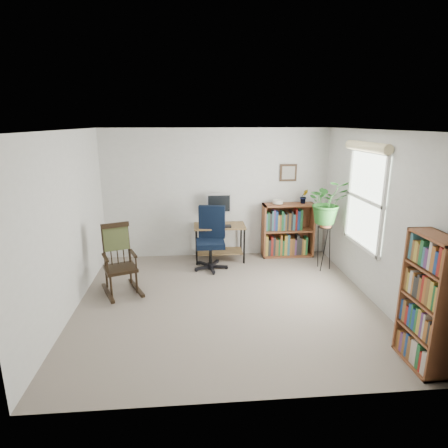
{
  "coord_description": "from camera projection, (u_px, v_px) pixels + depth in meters",
  "views": [
    {
      "loc": [
        -0.46,
        -4.88,
        2.5
      ],
      "look_at": [
        0.0,
        0.4,
        1.05
      ],
      "focal_mm": 30.0,
      "sensor_mm": 36.0,
      "label": 1
    }
  ],
  "objects": [
    {
      "name": "floor",
      "position": [
        226.0,
        301.0,
        5.39
      ],
      "size": [
        4.2,
        4.0,
        0.0
      ],
      "primitive_type": "cube",
      "color": "gray",
      "rests_on": "ground"
    },
    {
      "name": "ceiling",
      "position": [
        227.0,
        130.0,
        4.75
      ],
      "size": [
        4.2,
        4.0,
        0.0
      ],
      "primitive_type": "cube",
      "color": "silver",
      "rests_on": "ground"
    },
    {
      "name": "wall_back",
      "position": [
        217.0,
        194.0,
        6.99
      ],
      "size": [
        4.2,
        0.0,
        2.4
      ],
      "primitive_type": "cube",
      "color": "silver",
      "rests_on": "ground"
    },
    {
      "name": "wall_front",
      "position": [
        248.0,
        282.0,
        3.15
      ],
      "size": [
        4.2,
        0.0,
        2.4
      ],
      "primitive_type": "cube",
      "color": "silver",
      "rests_on": "ground"
    },
    {
      "name": "wall_left",
      "position": [
        67.0,
        225.0,
        4.89
      ],
      "size": [
        0.0,
        4.0,
        2.4
      ],
      "primitive_type": "cube",
      "color": "silver",
      "rests_on": "ground"
    },
    {
      "name": "wall_right",
      "position": [
        375.0,
        218.0,
        5.24
      ],
      "size": [
        0.0,
        4.0,
        2.4
      ],
      "primitive_type": "cube",
      "color": "silver",
      "rests_on": "ground"
    },
    {
      "name": "window",
      "position": [
        365.0,
        200.0,
        5.48
      ],
      "size": [
        0.12,
        1.2,
        1.5
      ],
      "primitive_type": null,
      "color": "white",
      "rests_on": "wall_right"
    },
    {
      "name": "desk",
      "position": [
        220.0,
        243.0,
        6.93
      ],
      "size": [
        0.93,
        0.51,
        0.67
      ],
      "primitive_type": null,
      "color": "brown",
      "rests_on": "floor"
    },
    {
      "name": "monitor",
      "position": [
        219.0,
        209.0,
        6.91
      ],
      "size": [
        0.46,
        0.16,
        0.56
      ],
      "primitive_type": null,
      "color": "silver",
      "rests_on": "desk"
    },
    {
      "name": "keyboard",
      "position": [
        220.0,
        226.0,
        6.73
      ],
      "size": [
        0.4,
        0.15,
        0.02
      ],
      "primitive_type": "cube",
      "color": "black",
      "rests_on": "desk"
    },
    {
      "name": "office_chair",
      "position": [
        210.0,
        239.0,
        6.45
      ],
      "size": [
        0.71,
        0.71,
        1.11
      ],
      "primitive_type": null,
      "rotation": [
        0.0,
        0.0,
        -0.19
      ],
      "color": "black",
      "rests_on": "floor"
    },
    {
      "name": "rocking_chair",
      "position": [
        120.0,
        259.0,
        5.53
      ],
      "size": [
        0.85,
        1.06,
        1.07
      ],
      "primitive_type": null,
      "rotation": [
        0.0,
        0.0,
        0.37
      ],
      "color": "black",
      "rests_on": "floor"
    },
    {
      "name": "low_bookshelf",
      "position": [
        288.0,
        230.0,
        7.11
      ],
      "size": [
        0.97,
        0.32,
        1.02
      ],
      "primitive_type": null,
      "color": "brown",
      "rests_on": "floor"
    },
    {
      "name": "tall_bookshelf",
      "position": [
        428.0,
        303.0,
        3.82
      ],
      "size": [
        0.27,
        0.63,
        1.43
      ],
      "primitive_type": null,
      "color": "brown",
      "rests_on": "floor"
    },
    {
      "name": "plant_stand",
      "position": [
        324.0,
        245.0,
        6.46
      ],
      "size": [
        0.31,
        0.31,
        0.9
      ],
      "primitive_type": null,
      "rotation": [
        0.0,
        0.0,
        -0.31
      ],
      "color": "black",
      "rests_on": "floor"
    },
    {
      "name": "spider_plant",
      "position": [
        329.0,
        181.0,
        6.17
      ],
      "size": [
        1.69,
        1.87,
        1.46
      ],
      "primitive_type": "imported",
      "color": "#246122",
      "rests_on": "plant_stand"
    },
    {
      "name": "potted_plant_small",
      "position": [
        304.0,
        201.0,
        6.99
      ],
      "size": [
        0.13,
        0.24,
        0.11
      ],
      "primitive_type": "imported",
      "color": "#246122",
      "rests_on": "low_bookshelf"
    },
    {
      "name": "framed_picture",
      "position": [
        288.0,
        173.0,
        6.97
      ],
      "size": [
        0.32,
        0.04,
        0.32
      ],
      "primitive_type": null,
      "color": "black",
      "rests_on": "wall_back"
    }
  ]
}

